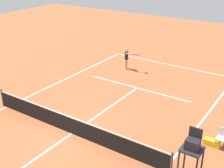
% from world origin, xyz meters
% --- Properties ---
extents(ground_plane, '(60.00, 60.00, 0.00)m').
position_xyz_m(ground_plane, '(0.00, 0.00, 0.00)').
color(ground_plane, '#B76038').
extents(court_lines, '(10.15, 24.20, 0.01)m').
position_xyz_m(court_lines, '(0.00, 0.00, 0.00)').
color(court_lines, white).
rests_on(court_lines, ground).
extents(tennis_net, '(10.75, 0.10, 1.07)m').
position_xyz_m(tennis_net, '(0.00, 0.00, 0.50)').
color(tennis_net, '#4C4C51').
rests_on(tennis_net, ground).
extents(player_serving, '(1.30, 0.45, 1.65)m').
position_xyz_m(player_serving, '(2.44, -9.30, 0.98)').
color(player_serving, '#D8A884').
rests_on(player_serving, ground).
extents(tennis_ball, '(0.07, 0.07, 0.07)m').
position_xyz_m(tennis_ball, '(1.58, -8.32, 0.03)').
color(tennis_ball, '#CCE033').
rests_on(tennis_ball, ground).
extents(umpire_chair, '(0.80, 0.80, 2.41)m').
position_xyz_m(umpire_chair, '(-6.09, 0.06, 1.61)').
color(umpire_chair, '#232328').
rests_on(umpire_chair, ground).
extents(courtside_chair_mid, '(0.44, 0.46, 0.95)m').
position_xyz_m(courtside_chair_mid, '(-6.49, -3.04, 0.53)').
color(courtside_chair_mid, '#262626').
rests_on(courtside_chair_mid, ground).
extents(equipment_bag, '(0.76, 0.32, 0.30)m').
position_xyz_m(equipment_bag, '(-6.12, -2.92, 0.15)').
color(equipment_bag, yellow).
rests_on(equipment_bag, ground).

